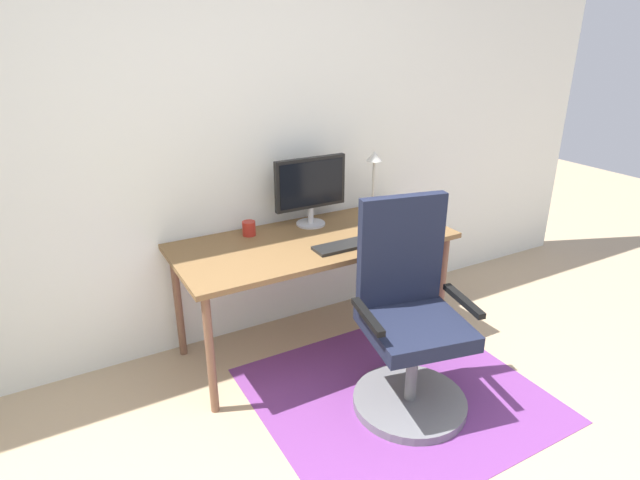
{
  "coord_description": "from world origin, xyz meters",
  "views": [
    {
      "loc": [
        -0.94,
        -0.7,
        1.86
      ],
      "look_at": [
        0.31,
        1.52,
        0.81
      ],
      "focal_mm": 29.46,
      "sensor_mm": 36.0,
      "label": 1
    }
  ],
  "objects_px": {
    "desk": "(314,248)",
    "cell_phone": "(417,228)",
    "monitor": "(311,186)",
    "desk_lamp": "(374,173)",
    "coffee_cup": "(249,228)",
    "office_chair": "(409,331)",
    "computer_mouse": "(393,233)",
    "keyboard": "(350,244)"
  },
  "relations": [
    {
      "from": "desk",
      "to": "cell_phone",
      "type": "distance_m",
      "value": 0.65
    },
    {
      "from": "monitor",
      "to": "desk_lamp",
      "type": "relative_size",
      "value": 1.07
    },
    {
      "from": "coffee_cup",
      "to": "cell_phone",
      "type": "distance_m",
      "value": 1.02
    },
    {
      "from": "desk_lamp",
      "to": "office_chair",
      "type": "distance_m",
      "value": 1.08
    },
    {
      "from": "desk",
      "to": "desk_lamp",
      "type": "relative_size",
      "value": 3.76
    },
    {
      "from": "computer_mouse",
      "to": "desk_lamp",
      "type": "height_order",
      "value": "desk_lamp"
    },
    {
      "from": "monitor",
      "to": "computer_mouse",
      "type": "bearing_deg",
      "value": -50.62
    },
    {
      "from": "desk",
      "to": "computer_mouse",
      "type": "bearing_deg",
      "value": -24.03
    },
    {
      "from": "monitor",
      "to": "computer_mouse",
      "type": "relative_size",
      "value": 4.45
    },
    {
      "from": "keyboard",
      "to": "desk_lamp",
      "type": "xyz_separation_m",
      "value": [
        0.38,
        0.33,
        0.28
      ]
    },
    {
      "from": "computer_mouse",
      "to": "cell_phone",
      "type": "bearing_deg",
      "value": 7.04
    },
    {
      "from": "computer_mouse",
      "to": "desk_lamp",
      "type": "relative_size",
      "value": 0.24
    },
    {
      "from": "monitor",
      "to": "office_chair",
      "type": "height_order",
      "value": "monitor"
    },
    {
      "from": "desk_lamp",
      "to": "office_chair",
      "type": "height_order",
      "value": "desk_lamp"
    },
    {
      "from": "computer_mouse",
      "to": "coffee_cup",
      "type": "bearing_deg",
      "value": 149.93
    },
    {
      "from": "desk_lamp",
      "to": "monitor",
      "type": "bearing_deg",
      "value": 169.21
    },
    {
      "from": "desk",
      "to": "office_chair",
      "type": "bearing_deg",
      "value": -76.72
    },
    {
      "from": "keyboard",
      "to": "monitor",
      "type": "bearing_deg",
      "value": 93.99
    },
    {
      "from": "desk",
      "to": "coffee_cup",
      "type": "distance_m",
      "value": 0.4
    },
    {
      "from": "monitor",
      "to": "computer_mouse",
      "type": "height_order",
      "value": "monitor"
    },
    {
      "from": "desk",
      "to": "monitor",
      "type": "xyz_separation_m",
      "value": [
        0.09,
        0.21,
        0.31
      ]
    },
    {
      "from": "monitor",
      "to": "cell_phone",
      "type": "xyz_separation_m",
      "value": [
        0.53,
        -0.38,
        -0.24
      ]
    },
    {
      "from": "computer_mouse",
      "to": "office_chair",
      "type": "relative_size",
      "value": 0.09
    },
    {
      "from": "office_chair",
      "to": "monitor",
      "type": "bearing_deg",
      "value": 106.44
    },
    {
      "from": "monitor",
      "to": "keyboard",
      "type": "xyz_separation_m",
      "value": [
        0.03,
        -0.41,
        -0.24
      ]
    },
    {
      "from": "monitor",
      "to": "cell_phone",
      "type": "bearing_deg",
      "value": -35.43
    },
    {
      "from": "monitor",
      "to": "computer_mouse",
      "type": "xyz_separation_m",
      "value": [
        0.33,
        -0.4,
        -0.23
      ]
    },
    {
      "from": "desk",
      "to": "cell_phone",
      "type": "bearing_deg",
      "value": -14.75
    },
    {
      "from": "keyboard",
      "to": "coffee_cup",
      "type": "height_order",
      "value": "coffee_cup"
    },
    {
      "from": "cell_phone",
      "to": "desk_lamp",
      "type": "distance_m",
      "value": 0.43
    },
    {
      "from": "monitor",
      "to": "keyboard",
      "type": "bearing_deg",
      "value": -86.01
    },
    {
      "from": "coffee_cup",
      "to": "desk_lamp",
      "type": "xyz_separation_m",
      "value": [
        0.81,
        -0.1,
        0.25
      ]
    },
    {
      "from": "cell_phone",
      "to": "office_chair",
      "type": "xyz_separation_m",
      "value": [
        -0.46,
        -0.54,
        -0.3
      ]
    },
    {
      "from": "keyboard",
      "to": "coffee_cup",
      "type": "relative_size",
      "value": 5.05
    },
    {
      "from": "keyboard",
      "to": "desk_lamp",
      "type": "distance_m",
      "value": 0.58
    },
    {
      "from": "desk",
      "to": "keyboard",
      "type": "relative_size",
      "value": 3.77
    },
    {
      "from": "computer_mouse",
      "to": "office_chair",
      "type": "xyz_separation_m",
      "value": [
        -0.26,
        -0.51,
        -0.31
      ]
    },
    {
      "from": "monitor",
      "to": "keyboard",
      "type": "height_order",
      "value": "monitor"
    },
    {
      "from": "monitor",
      "to": "cell_phone",
      "type": "height_order",
      "value": "monitor"
    },
    {
      "from": "desk",
      "to": "coffee_cup",
      "type": "height_order",
      "value": "coffee_cup"
    },
    {
      "from": "coffee_cup",
      "to": "office_chair",
      "type": "xyz_separation_m",
      "value": [
        0.47,
        -0.94,
        -0.34
      ]
    },
    {
      "from": "keyboard",
      "to": "office_chair",
      "type": "height_order",
      "value": "office_chair"
    }
  ]
}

